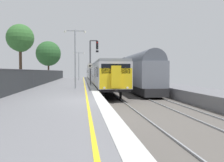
{
  "coord_description": "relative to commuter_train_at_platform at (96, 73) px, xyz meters",
  "views": [
    {
      "loc": [
        -0.6,
        -13.92,
        1.61
      ],
      "look_at": [
        1.67,
        5.5,
        0.85
      ],
      "focal_mm": 40.4,
      "sensor_mm": 36.0,
      "label": 1
    }
  ],
  "objects": [
    {
      "name": "signal_gantry",
      "position": [
        -1.49,
        -18.36,
        2.1
      ],
      "size": [
        1.1,
        0.24,
        5.42
      ],
      "color": "#47474C",
      "rests_on": "ground"
    },
    {
      "name": "platform_lamp_far",
      "position": [
        -3.36,
        -2.69,
        1.78
      ],
      "size": [
        2.0,
        0.2,
        5.09
      ],
      "color": "#93999E",
      "rests_on": "ground"
    },
    {
      "name": "background_tree_centre",
      "position": [
        -9.15,
        -0.15,
        3.6
      ],
      "size": [
        4.71,
        4.71,
        7.34
      ],
      "color": "#473323",
      "rests_on": "ground"
    },
    {
      "name": "ground",
      "position": [
        0.55,
        -35.43,
        -1.88
      ],
      "size": [
        17.4,
        110.0,
        1.21
      ],
      "color": "slate"
    },
    {
      "name": "commuter_train_at_platform",
      "position": [
        0.0,
        0.0,
        0.0
      ],
      "size": [
        2.83,
        58.64,
        3.81
      ],
      "color": "#B7B7BC",
      "rests_on": "ground"
    },
    {
      "name": "speed_limit_sign",
      "position": [
        -1.85,
        -20.95,
        0.35
      ],
      "size": [
        0.59,
        0.08,
        2.53
      ],
      "color": "#59595B",
      "rests_on": "ground"
    },
    {
      "name": "platform_lamp_mid",
      "position": [
        -3.36,
        -25.64,
        1.96
      ],
      "size": [
        2.0,
        0.2,
        5.45
      ],
      "color": "#93999E",
      "rests_on": "ground"
    },
    {
      "name": "freight_train_adjacent_track",
      "position": [
        4.0,
        -5.16,
        0.31
      ],
      "size": [
        2.6,
        44.19,
        4.71
      ],
      "color": "#232326",
      "rests_on": "ground"
    },
    {
      "name": "background_tree_left",
      "position": [
        -10.06,
        -18.02,
        4.18
      ],
      "size": [
        3.26,
        3.26,
        7.24
      ],
      "color": "#473323",
      "rests_on": "ground"
    }
  ]
}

